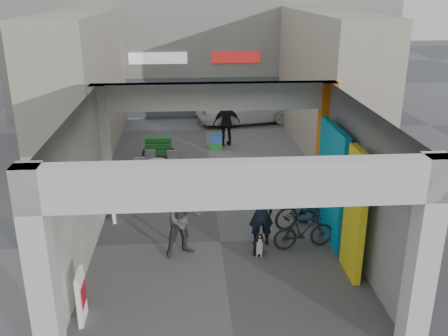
{
  "coord_description": "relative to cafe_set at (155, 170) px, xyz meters",
  "views": [
    {
      "loc": [
        -0.7,
        -10.76,
        5.88
      ],
      "look_at": [
        0.16,
        1.0,
        1.54
      ],
      "focal_mm": 40.0,
      "sensor_mm": 36.0,
      "label": 1
    }
  ],
  "objects": [
    {
      "name": "man_with_dog",
      "position": [
        2.77,
        -4.57,
        0.52
      ],
      "size": [
        0.61,
        0.42,
        1.63
      ],
      "primitive_type": "imported",
      "rotation": [
        0.0,
        0.0,
        3.19
      ],
      "color": "black",
      "rests_on": "ground"
    },
    {
      "name": "bollard_right",
      "position": [
        3.45,
        -1.96,
        0.15
      ],
      "size": [
        0.09,
        0.09,
        0.88
      ],
      "primitive_type": "cylinder",
      "color": "gray",
      "rests_on": "ground"
    },
    {
      "name": "ground",
      "position": [
        1.82,
        -4.39,
        -0.29
      ],
      "size": [
        90.0,
        90.0,
        0.0
      ],
      "primitive_type": "plane",
      "color": "#5A5A5F",
      "rests_on": "ground"
    },
    {
      "name": "far_building",
      "position": [
        1.82,
        9.61,
        3.7
      ],
      "size": [
        18.0,
        4.08,
        8.0
      ],
      "color": "white",
      "rests_on": "ground"
    },
    {
      "name": "advert_board_far",
      "position": [
        -0.92,
        -2.97,
        0.22
      ],
      "size": [
        0.19,
        0.55,
        1.0
      ],
      "rotation": [
        0.0,
        0.0,
        0.21
      ],
      "color": "silver",
      "rests_on": "ground"
    },
    {
      "name": "bicycle_rear",
      "position": [
        3.76,
        -4.83,
        0.16
      ],
      "size": [
        1.55,
        0.67,
        0.9
      ],
      "primitive_type": "imported",
      "rotation": [
        0.0,
        0.0,
        1.74
      ],
      "color": "black",
      "rests_on": "ground"
    },
    {
      "name": "man_back_turned",
      "position": [
        0.94,
        -4.91,
        0.6
      ],
      "size": [
        1.06,
        0.95,
        1.78
      ],
      "primitive_type": "imported",
      "rotation": [
        0.0,
        0.0,
        0.38
      ],
      "color": "#414144",
      "rests_on": "ground"
    },
    {
      "name": "arcade_canopy",
      "position": [
        2.36,
        -5.21,
        2.01
      ],
      "size": [
        6.4,
        6.45,
        6.4
      ],
      "color": "silver",
      "rests_on": "ground"
    },
    {
      "name": "advert_board_near",
      "position": [
        -0.92,
        -7.21,
        0.22
      ],
      "size": [
        0.11,
        0.55,
        1.0
      ],
      "rotation": [
        0.0,
        0.0,
        0.02
      ],
      "color": "silver",
      "rests_on": "ground"
    },
    {
      "name": "produce_stand",
      "position": [
        0.01,
        2.0,
        0.0
      ],
      "size": [
        1.11,
        0.6,
        0.73
      ],
      "rotation": [
        0.0,
        0.0,
        0.31
      ],
      "color": "black",
      "rests_on": "ground"
    },
    {
      "name": "man_elderly",
      "position": [
        4.11,
        -3.37,
        0.57
      ],
      "size": [
        0.95,
        0.74,
        1.73
      ],
      "primitive_type": "imported",
      "rotation": [
        0.0,
        0.0,
        -0.25
      ],
      "color": "teal",
      "rests_on": "ground"
    },
    {
      "name": "bollard_left",
      "position": [
        0.34,
        -1.97,
        0.13
      ],
      "size": [
        0.09,
        0.09,
        0.85
      ],
      "primitive_type": "cylinder",
      "color": "gray",
      "rests_on": "ground"
    },
    {
      "name": "cafe_set",
      "position": [
        0.0,
        0.0,
        0.0
      ],
      "size": [
        1.35,
        1.09,
        0.82
      ],
      "rotation": [
        0.0,
        0.0,
        -0.11
      ],
      "color": "#A7A8AD",
      "rests_on": "ground"
    },
    {
      "name": "bollard_center",
      "position": [
        1.96,
        -2.0,
        0.13
      ],
      "size": [
        0.09,
        0.09,
        0.83
      ],
      "primitive_type": "cylinder",
      "color": "gray",
      "rests_on": "ground"
    },
    {
      "name": "man_crates",
      "position": [
        2.57,
        3.35,
        0.61
      ],
      "size": [
        1.12,
        0.62,
        1.8
      ],
      "primitive_type": "imported",
      "rotation": [
        0.0,
        0.0,
        3.32
      ],
      "color": "black",
      "rests_on": "ground"
    },
    {
      "name": "plaza_bldg_left",
      "position": [
        -2.68,
        3.11,
        2.21
      ],
      "size": [
        2.0,
        9.0,
        5.0
      ],
      "primitive_type": "cube",
      "color": "#A49D87",
      "rests_on": "ground"
    },
    {
      "name": "border_collie",
      "position": [
        2.66,
        -5.08,
        -0.06
      ],
      "size": [
        0.22,
        0.42,
        0.58
      ],
      "rotation": [
        0.0,
        0.0,
        -0.15
      ],
      "color": "black",
      "rests_on": "ground"
    },
    {
      "name": "crate_stack",
      "position": [
        2.15,
        2.88,
        -0.01
      ],
      "size": [
        0.49,
        0.4,
        0.56
      ],
      "rotation": [
        0.0,
        0.0,
        -0.12
      ],
      "color": "#19581F",
      "rests_on": "ground"
    },
    {
      "name": "bicycle_front",
      "position": [
        4.12,
        -3.69,
        0.21
      ],
      "size": [
        2.03,
        1.25,
        1.01
      ],
      "primitive_type": "imported",
      "rotation": [
        0.0,
        0.0,
        1.9
      ],
      "color": "black",
      "rests_on": "ground"
    },
    {
      "name": "white_van",
      "position": [
        3.72,
        6.64,
        0.46
      ],
      "size": [
        4.69,
        2.72,
        1.5
      ],
      "primitive_type": "imported",
      "rotation": [
        0.0,
        0.0,
        1.8
      ],
      "color": "white",
      "rests_on": "ground"
    },
    {
      "name": "plaza_bldg_right",
      "position": [
        6.32,
        3.11,
        2.21
      ],
      "size": [
        2.0,
        9.0,
        5.0
      ],
      "primitive_type": "cube",
      "color": "#A49D87",
      "rests_on": "ground"
    }
  ]
}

